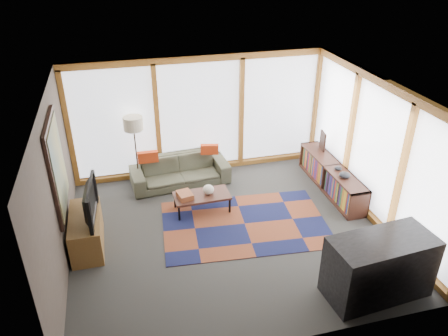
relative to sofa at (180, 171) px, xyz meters
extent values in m
plane|color=#2E2E2B|center=(0.56, -1.95, -0.30)|extent=(5.50, 5.50, 0.00)
cube|color=#3E352D|center=(-2.19, -1.95, 1.00)|extent=(0.04, 5.00, 2.60)
cube|color=#3E352D|center=(0.56, -4.45, 1.00)|extent=(5.50, 0.04, 2.60)
cube|color=silver|center=(0.56, -1.95, 2.30)|extent=(5.50, 5.00, 0.04)
cube|color=white|center=(0.56, 0.52, 1.00)|extent=(5.30, 0.02, 2.35)
cube|color=white|center=(3.28, -1.95, 1.00)|extent=(0.02, 4.80, 2.35)
cube|color=black|center=(-2.15, -1.65, 1.25)|extent=(0.05, 1.35, 1.55)
cube|color=gold|center=(-2.12, -1.65, 1.25)|extent=(0.02, 1.20, 1.40)
cube|color=brown|center=(0.90, -1.79, -0.29)|extent=(3.15, 2.18, 0.01)
imported|color=#343728|center=(0.00, 0.00, 0.00)|extent=(2.10, 0.95, 0.60)
cube|color=#BA3613|center=(-0.64, 0.00, 0.41)|extent=(0.42, 0.13, 0.23)
cube|color=#BA3613|center=(0.66, 0.05, 0.40)|extent=(0.40, 0.20, 0.21)
cube|color=brown|center=(-0.10, -1.16, 0.11)|extent=(0.31, 0.36, 0.11)
ellipsoid|color=beige|center=(0.36, -1.14, 0.15)|extent=(0.26, 0.26, 0.19)
ellipsoid|color=black|center=(2.97, -1.57, 0.33)|extent=(0.23, 0.23, 0.11)
ellipsoid|color=black|center=(3.00, -1.25, 0.31)|extent=(0.15, 0.15, 0.07)
cube|color=black|center=(3.10, -0.31, 0.48)|extent=(0.09, 0.31, 0.41)
cube|color=brown|center=(-1.88, -1.72, 0.00)|extent=(0.50, 1.21, 0.61)
imported|color=black|center=(-1.81, -1.76, 0.61)|extent=(0.22, 1.06, 0.61)
cube|color=black|center=(2.27, -3.93, 0.18)|extent=(1.58, 0.84, 0.96)
camera|label=1|loc=(-1.13, -8.09, 4.45)|focal=35.00mm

